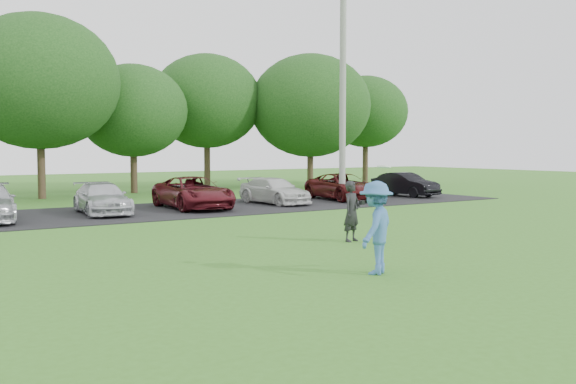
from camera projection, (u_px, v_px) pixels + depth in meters
name	position (u px, v px, depth m)	size (l,w,h in m)	color
ground	(380.00, 264.00, 13.32)	(100.00, 100.00, 0.00)	#386D1F
parking_lot	(150.00, 211.00, 24.16)	(32.00, 6.50, 0.03)	black
utility_pole	(343.00, 98.00, 27.78)	(0.28, 0.28, 9.09)	gray
frisbee_player	(376.00, 227.00, 12.25)	(1.33, 1.16, 2.09)	#3866A0
camera_bystander	(352.00, 211.00, 16.48)	(0.65, 0.52, 1.56)	black
parked_cars	(161.00, 195.00, 24.30)	(28.05, 4.76, 1.25)	#5A5C62
tree_row	(106.00, 99.00, 32.78)	(42.39, 9.85, 8.64)	#38281C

